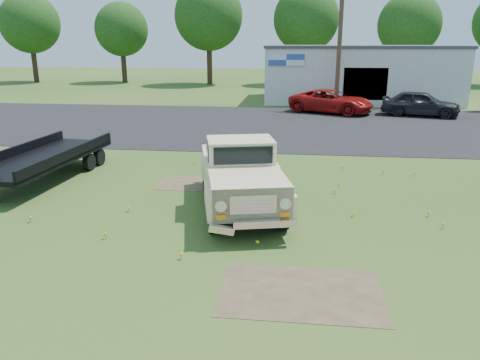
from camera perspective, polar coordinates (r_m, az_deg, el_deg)
name	(u,v)px	position (r m, az deg, el deg)	size (l,w,h in m)	color
ground	(240,227)	(11.72, -0.01, -5.78)	(140.00, 140.00, 0.00)	#2C4F19
asphalt_lot	(272,125)	(26.18, 3.94, 6.74)	(90.00, 14.00, 0.02)	black
dirt_patch_a	(301,292)	(8.96, 7.45, -13.44)	(3.00, 2.00, 0.01)	#4E3E29
dirt_patch_b	(192,184)	(15.30, -5.89, -0.45)	(2.20, 1.60, 0.01)	#4E3E29
commercial_building	(359,73)	(38.12, 14.27, 12.54)	(14.20, 8.20, 4.15)	#B8B8B3
utility_pole_mid	(340,39)	(32.88, 12.07, 16.48)	(1.60, 0.30, 9.00)	#483821
treeline_a	(30,24)	(58.64, -24.25, 17.00)	(6.40, 6.40, 9.52)	#382519
treeline_b	(121,30)	(55.26, -14.25, 17.35)	(5.76, 5.76, 8.57)	#382519
treeline_c	(209,16)	(51.18, -3.84, 19.32)	(7.04, 7.04, 10.47)	#382519
treeline_d	(306,19)	(51.31, 8.07, 18.84)	(6.72, 6.72, 10.00)	#382519
treeline_e	(409,25)	(50.92, 19.92, 17.36)	(6.08, 6.08, 9.04)	#382519
vintage_pickup_truck	(240,174)	(12.76, 0.04, 0.76)	(2.10, 5.41, 1.96)	beige
flatbed_trailer	(43,155)	(16.80, -22.93, 2.87)	(2.10, 6.29, 1.71)	black
red_pickup	(331,102)	(30.94, 11.06, 9.37)	(2.44, 5.30, 1.47)	maroon
dark_sedan	(420,104)	(31.09, 21.13, 8.69)	(1.84, 4.57, 1.56)	black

